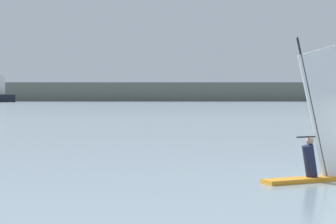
% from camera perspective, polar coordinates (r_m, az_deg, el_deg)
% --- Properties ---
extents(windsurfer, '(3.23, 1.19, 4.08)m').
position_cam_1_polar(windsurfer, '(16.52, 14.74, -2.89)').
color(windsurfer, orange).
rests_on(windsurfer, ground_plane).
extents(distant_headland, '(1033.33, 484.73, 32.98)m').
position_cam_1_polar(distant_headland, '(1155.98, 7.35, 1.90)').
color(distant_headland, '#60665B').
rests_on(distant_headland, ground_plane).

